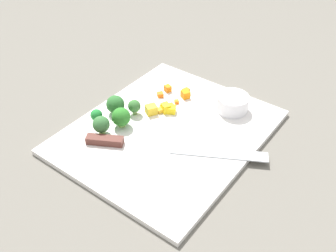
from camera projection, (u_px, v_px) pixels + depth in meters
name	position (u px, v px, depth m)	size (l,w,h in m)	color
ground_plane	(168.00, 134.00, 0.85)	(4.00, 4.00, 0.00)	#666259
cutting_board	(168.00, 132.00, 0.85)	(0.44, 0.37, 0.01)	white
prep_bowl	(232.00, 103.00, 0.89)	(0.07, 0.07, 0.04)	white
chef_knife	(148.00, 145.00, 0.80)	(0.20, 0.34, 0.02)	silver
carrot_dice_0	(168.00, 88.00, 0.96)	(0.01, 0.02, 0.02)	orange
carrot_dice_1	(170.00, 107.00, 0.90)	(0.02, 0.02, 0.01)	orange
carrot_dice_2	(162.00, 108.00, 0.90)	(0.01, 0.01, 0.01)	orange
carrot_dice_3	(160.00, 95.00, 0.94)	(0.01, 0.01, 0.01)	orange
carrot_dice_4	(185.00, 94.00, 0.94)	(0.02, 0.02, 0.02)	orange
carrot_dice_5	(186.00, 91.00, 0.95)	(0.01, 0.02, 0.01)	orange
carrot_dice_6	(177.00, 102.00, 0.92)	(0.01, 0.01, 0.01)	orange
pepper_dice_0	(166.00, 108.00, 0.89)	(0.02, 0.02, 0.02)	yellow
pepper_dice_1	(160.00, 110.00, 0.89)	(0.01, 0.01, 0.01)	yellow
pepper_dice_2	(151.00, 110.00, 0.89)	(0.02, 0.02, 0.02)	yellow
pepper_dice_3	(171.00, 110.00, 0.89)	(0.02, 0.02, 0.02)	yellow
broccoli_floret_0	(96.00, 115.00, 0.85)	(0.03, 0.03, 0.04)	#8ABC5B
broccoli_floret_1	(115.00, 105.00, 0.88)	(0.04, 0.04, 0.04)	#97BE55
broccoli_floret_2	(121.00, 117.00, 0.84)	(0.04, 0.04, 0.05)	#96C263
broccoli_floret_3	(133.00, 107.00, 0.87)	(0.03, 0.03, 0.04)	#83AD59
broccoli_floret_4	(101.00, 125.00, 0.82)	(0.04, 0.04, 0.04)	#91C158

